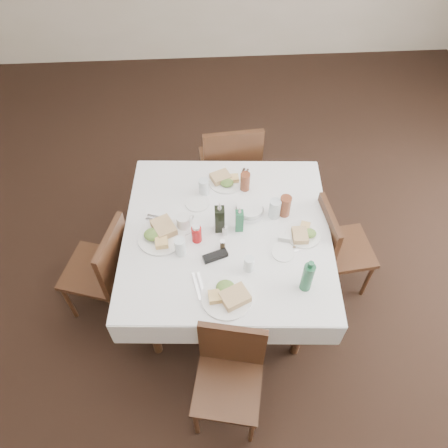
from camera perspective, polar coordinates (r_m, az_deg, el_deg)
The scene contains 33 objects.
ground_plane at distance 3.46m, azimuth 2.56°, elevation -9.37°, with size 7.00×7.00×0.00m, color black.
room_shell at distance 2.15m, azimuth 4.19°, elevation 13.90°, with size 6.04×7.04×2.80m.
dining_table at distance 2.91m, azimuth 0.39°, elevation -1.93°, with size 1.44×1.44×0.76m.
chair_north at distance 3.58m, azimuth 0.86°, elevation 7.81°, with size 0.49×0.49×0.96m.
chair_south at distance 2.70m, azimuth 0.75°, elevation -18.51°, with size 0.46×0.46×0.82m.
chair_east at distance 3.23m, azimuth 14.29°, elevation -2.62°, with size 0.44×0.44×0.84m.
chair_west at distance 3.11m, azimuth -15.34°, elevation -5.40°, with size 0.51×0.51×0.87m.
meal_north at distance 3.12m, azimuth 0.16°, elevation 5.78°, with size 0.25×0.25×0.06m.
meal_south at distance 2.55m, azimuth 0.52°, elevation -9.30°, with size 0.30×0.30×0.07m.
meal_east at distance 2.85m, azimuth 10.34°, elevation -1.25°, with size 0.23×0.23×0.05m.
meal_west at distance 2.83m, azimuth -8.29°, elevation -1.28°, with size 0.31×0.31×0.07m.
side_plate_a at distance 3.00m, azimuth -3.53°, elevation 2.78°, with size 0.17×0.17×0.01m.
side_plate_b at distance 2.76m, azimuth 7.73°, elevation -3.72°, with size 0.14×0.14×0.01m.
water_n at distance 3.02m, azimuth -2.65°, elevation 4.87°, with size 0.07×0.07×0.13m.
water_s at distance 2.63m, azimuth 3.26°, elevation -5.22°, with size 0.06×0.06×0.11m.
water_e at distance 2.89m, azimuth 6.66°, elevation 2.00°, with size 0.08×0.08×0.14m.
water_w at distance 2.70m, azimuth -5.73°, elevation -2.97°, with size 0.07×0.07×0.13m.
iced_tea_a at distance 3.05m, azimuth 2.78°, elevation 5.57°, with size 0.07×0.07×0.14m.
iced_tea_b at distance 2.91m, azimuth 7.98°, elevation 2.34°, with size 0.08×0.08×0.16m.
bread_basket at distance 2.92m, azimuth 3.37°, elevation 1.79°, with size 0.19×0.19×0.06m.
oil_cruet_dark at distance 2.77m, azimuth -0.58°, elevation 0.74°, with size 0.06×0.06×0.26m.
oil_cruet_green at distance 2.79m, azimuth 2.01°, elevation 0.52°, with size 0.05×0.05×0.21m.
ketchup_bottle at distance 2.75m, azimuth -3.61°, elevation -1.25°, with size 0.06×0.06×0.14m.
salt_shaker at distance 2.80m, azimuth 0.10°, elevation -0.85°, with size 0.03×0.03×0.08m.
pepper_shaker at distance 2.73m, azimuth -0.19°, elevation -2.69°, with size 0.03×0.03×0.07m.
coffee_mug at distance 2.84m, azimuth -5.28°, elevation 0.20°, with size 0.14×0.14×0.10m.
sunglasses at distance 2.71m, azimuth -1.15°, elevation -4.20°, with size 0.17×0.10×0.03m.
green_bottle at distance 2.55m, azimuth 10.86°, elevation -6.78°, with size 0.07×0.07×0.26m.
sugar_caddy at distance 2.81m, azimuth 7.93°, elevation -1.79°, with size 0.08×0.06×0.04m.
cutlery_n at distance 3.17m, azimuth 2.45°, elevation 6.17°, with size 0.11×0.18×0.01m.
cutlery_s at distance 2.61m, azimuth -3.27°, elevation -8.09°, with size 0.09×0.20×0.01m.
cutlery_e at distance 2.78m, azimuth 8.85°, elevation -3.42°, with size 0.19×0.11×0.01m.
cutlery_w at distance 2.93m, azimuth -8.34°, elevation 0.56°, with size 0.20×0.11×0.01m.
Camera 1 is at (-0.26, -1.70, 3.00)m, focal length 35.00 mm.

